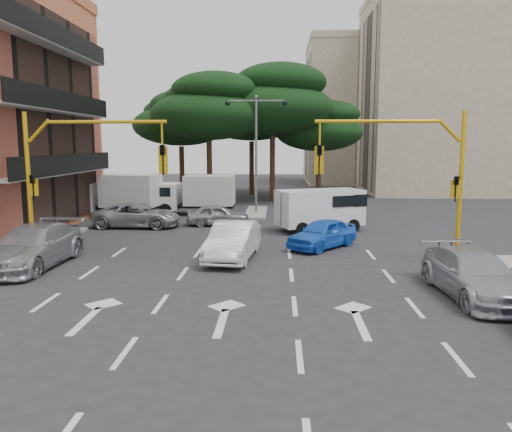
{
  "coord_description": "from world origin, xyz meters",
  "views": [
    {
      "loc": [
        1.49,
        -17.72,
        4.76
      ],
      "look_at": [
        0.53,
        3.88,
        1.6
      ],
      "focal_mm": 35.0,
      "sensor_mm": 36.0,
      "label": 1
    }
  ],
  "objects": [
    {
      "name": "car_silver_wagon",
      "position": [
        -8.0,
        0.85,
        0.81
      ],
      "size": [
        2.44,
        5.62,
        1.61
      ],
      "primitive_type": "imported",
      "rotation": [
        0.0,
        0.0,
        -0.03
      ],
      "color": "#A1A4A9",
      "rests_on": "ground"
    },
    {
      "name": "car_blue_compact",
      "position": [
        3.54,
        4.86,
        0.67
      ],
      "size": [
        3.72,
        4.01,
        1.33
      ],
      "primitive_type": "imported",
      "rotation": [
        0.0,
        0.0,
        -0.7
      ],
      "color": "blue",
      "rests_on": "ground"
    },
    {
      "name": "box_truck_a",
      "position": [
        -9.0,
        14.0,
        1.4
      ],
      "size": [
        5.92,
        2.99,
        2.8
      ],
      "primitive_type": null,
      "rotation": [
        0.0,
        0.0,
        1.46
      ],
      "color": "silver",
      "rests_on": "ground"
    },
    {
      "name": "apartment_beige_near",
      "position": [
        19.95,
        32.0,
        9.35
      ],
      "size": [
        20.2,
        12.15,
        18.7
      ],
      "color": "tan",
      "rests_on": "ground"
    },
    {
      "name": "car_silver_cross_a",
      "position": [
        -6.53,
        10.12,
        0.68
      ],
      "size": [
        4.99,
        2.41,
        1.37
      ],
      "primitive_type": "imported",
      "rotation": [
        0.0,
        0.0,
        1.54
      ],
      "color": "#9C9EA3",
      "rests_on": "ground"
    },
    {
      "name": "pine_back",
      "position": [
        -0.94,
        28.96,
        7.6
      ],
      "size": [
        9.15,
        9.15,
        10.23
      ],
      "color": "#382616",
      "rests_on": "ground"
    },
    {
      "name": "van_white",
      "position": [
        3.78,
        9.43,
        1.15
      ],
      "size": [
        5.04,
        3.7,
        2.3
      ],
      "primitive_type": null,
      "rotation": [
        0.0,
        0.0,
        -1.17
      ],
      "color": "white",
      "rests_on": "ground"
    },
    {
      "name": "car_white_hatch",
      "position": [
        -0.36,
        2.45,
        0.76
      ],
      "size": [
        2.14,
        4.79,
        1.53
      ],
      "primitive_type": "imported",
      "rotation": [
        0.0,
        0.0,
        -0.12
      ],
      "color": "silver",
      "rests_on": "ground"
    },
    {
      "name": "median_strip",
      "position": [
        0.0,
        16.0,
        0.07
      ],
      "size": [
        1.4,
        6.0,
        0.15
      ],
      "primitive_type": "cube",
      "color": "gray",
      "rests_on": "ground"
    },
    {
      "name": "street_lamp_center",
      "position": [
        0.0,
        16.0,
        5.43
      ],
      "size": [
        4.16,
        0.36,
        7.77
      ],
      "color": "slate",
      "rests_on": "median_strip"
    },
    {
      "name": "signal_mast_right",
      "position": [
        6.8,
        1.99,
        3.88
      ],
      "size": [
        5.79,
        0.37,
        6.0
      ],
      "color": "gold",
      "rests_on": "ground"
    },
    {
      "name": "car_silver_parked",
      "position": [
        7.6,
        -2.35,
        0.72
      ],
      "size": [
        2.38,
        5.1,
        1.44
      ],
      "primitive_type": "imported",
      "rotation": [
        0.0,
        0.0,
        0.07
      ],
      "color": "#A4A5AC",
      "rests_on": "ground"
    },
    {
      "name": "pine_right",
      "position": [
        5.06,
        25.96,
        6.22
      ],
      "size": [
        7.49,
        7.49,
        8.37
      ],
      "color": "#382616",
      "rests_on": "ground"
    },
    {
      "name": "box_truck_b",
      "position": [
        -4.05,
        15.28,
        1.32
      ],
      "size": [
        5.39,
        2.28,
        2.65
      ],
      "primitive_type": null,
      "rotation": [
        0.0,
        0.0,
        1.57
      ],
      "color": "silver",
      "rests_on": "ground"
    },
    {
      "name": "car_silver_cross_b",
      "position": [
        -2.0,
        10.9,
        0.62
      ],
      "size": [
        3.74,
        1.77,
        1.24
      ],
      "primitive_type": "imported",
      "rotation": [
        0.0,
        0.0,
        1.66
      ],
      "color": "#9D9FA5",
      "rests_on": "ground"
    },
    {
      "name": "apartment_beige_far",
      "position": [
        12.95,
        44.0,
        8.35
      ],
      "size": [
        16.2,
        12.15,
        16.7
      ],
      "color": "tan",
      "rests_on": "ground"
    },
    {
      "name": "pine_left_far",
      "position": [
        -6.94,
        25.96,
        6.91
      ],
      "size": [
        8.32,
        8.32,
        9.3
      ],
      "color": "#382616",
      "rests_on": "ground"
    },
    {
      "name": "signal_mast_left",
      "position": [
        -6.8,
        1.99,
        3.88
      ],
      "size": [
        5.79,
        0.37,
        6.0
      ],
      "color": "gold",
      "rests_on": "ground"
    },
    {
      "name": "pine_center",
      "position": [
        1.06,
        23.96,
        8.3
      ],
      "size": [
        9.98,
        9.98,
        11.16
      ],
      "color": "#382616",
      "rests_on": "ground"
    },
    {
      "name": "pine_left_near",
      "position": [
        -3.94,
        21.96,
        7.6
      ],
      "size": [
        9.15,
        9.15,
        10.23
      ],
      "color": "#382616",
      "rests_on": "ground"
    },
    {
      "name": "ground",
      "position": [
        0.0,
        0.0,
        0.0
      ],
      "size": [
        120.0,
        120.0,
        0.0
      ],
      "primitive_type": "plane",
      "color": "#28282B",
      "rests_on": "ground"
    }
  ]
}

